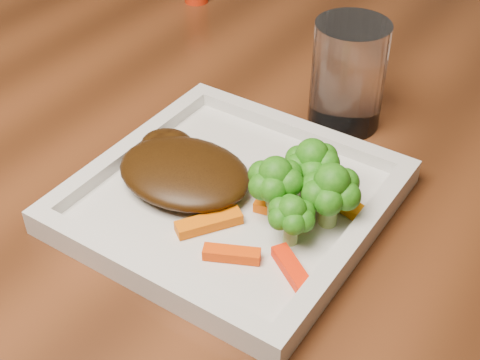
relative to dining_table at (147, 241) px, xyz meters
The scene contains 13 objects.
dining_table is the anchor object (origin of this frame).
plate 0.53m from the dining_table, 32.29° to the right, with size 0.27×0.27×0.01m, color silver.
steak 0.52m from the dining_table, 38.01° to the right, with size 0.13×0.10×0.03m, color #351E08.
broccoli_0 0.58m from the dining_table, 22.45° to the right, with size 0.06×0.06×0.07m, color #146D12, non-canonical shape.
broccoli_1 0.61m from the dining_table, 23.85° to the right, with size 0.06×0.06×0.06m, color #1A5C0F, non-canonical shape.
broccoli_2 0.61m from the dining_table, 29.35° to the right, with size 0.05×0.05×0.06m, color #356D12, non-canonical shape.
broccoli_3 0.58m from the dining_table, 28.50° to the right, with size 0.06×0.06×0.06m, color #286711, non-canonical shape.
carrot_0 0.59m from the dining_table, 36.44° to the right, with size 0.05×0.01×0.01m, color #E13C03.
carrot_1 0.62m from the dining_table, 31.51° to the right, with size 0.05×0.01×0.01m, color #F12403.
carrot_2 0.56m from the dining_table, 37.29° to the right, with size 0.06×0.02×0.01m, color #D95B03.
carrot_3 0.59m from the dining_table, 20.50° to the right, with size 0.06×0.02×0.01m, color orange.
carrot_6 0.57m from the dining_table, 27.62° to the right, with size 0.05×0.01×0.01m, color #EE5903.
drinking_glass 0.55m from the dining_table, ahead, with size 0.08×0.08×0.12m, color silver.
Camera 1 is at (0.65, -0.53, 1.17)m, focal length 50.00 mm.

